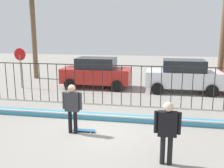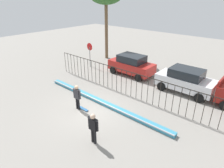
# 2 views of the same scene
# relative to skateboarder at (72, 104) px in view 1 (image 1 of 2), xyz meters

# --- Properties ---
(ground_plane) EXTENTS (60.00, 60.00, 0.00)m
(ground_plane) POSITION_rel_skateboarder_xyz_m (0.68, 0.41, -1.04)
(ground_plane) COLOR gray
(bowl_coping_ledge) EXTENTS (11.00, 0.40, 0.27)m
(bowl_coping_ledge) POSITION_rel_skateboarder_xyz_m (0.68, 1.54, -0.92)
(bowl_coping_ledge) COLOR teal
(bowl_coping_ledge) RESTS_ON ground
(perimeter_fence) EXTENTS (14.04, 0.04, 1.94)m
(perimeter_fence) POSITION_rel_skateboarder_xyz_m (0.68, 3.76, 0.15)
(perimeter_fence) COLOR black
(perimeter_fence) RESTS_ON ground
(skateboarder) EXTENTS (0.70, 0.26, 1.73)m
(skateboarder) POSITION_rel_skateboarder_xyz_m (0.00, 0.00, 0.00)
(skateboarder) COLOR black
(skateboarder) RESTS_ON ground
(skateboard) EXTENTS (0.80, 0.20, 0.07)m
(skateboard) POSITION_rel_skateboarder_xyz_m (0.34, 0.17, -0.98)
(skateboard) COLOR #26598C
(skateboard) RESTS_ON ground
(camera_operator) EXTENTS (0.70, 0.26, 1.72)m
(camera_operator) POSITION_rel_skateboarder_xyz_m (3.14, -1.57, -0.00)
(camera_operator) COLOR black
(camera_operator) RESTS_ON ground
(parked_car_red) EXTENTS (4.30, 2.12, 1.90)m
(parked_car_red) POSITION_rel_skateboarder_xyz_m (-0.99, 7.39, -0.06)
(parked_car_red) COLOR #B2231E
(parked_car_red) RESTS_ON ground
(parked_car_white) EXTENTS (4.30, 2.12, 1.90)m
(parked_car_white) POSITION_rel_skateboarder_xyz_m (4.30, 7.15, -0.06)
(parked_car_white) COLOR silver
(parked_car_white) RESTS_ON ground
(stop_sign) EXTENTS (0.76, 0.07, 2.50)m
(stop_sign) POSITION_rel_skateboarder_xyz_m (-5.62, 6.39, 0.58)
(stop_sign) COLOR slate
(stop_sign) RESTS_ON ground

